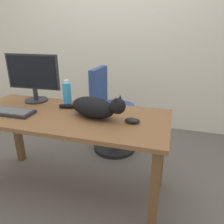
% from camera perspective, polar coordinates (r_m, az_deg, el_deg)
% --- Properties ---
extents(ground_plane, '(8.00, 8.00, 0.00)m').
position_cam_1_polar(ground_plane, '(2.08, -10.34, -19.04)').
color(ground_plane, '#59544F').
extents(back_wall, '(6.00, 0.04, 2.60)m').
position_cam_1_polar(back_wall, '(3.02, 1.48, 20.78)').
color(back_wall, beige).
rests_on(back_wall, ground_plane).
extents(desk, '(1.57, 0.65, 0.71)m').
position_cam_1_polar(desk, '(1.75, -11.66, -3.65)').
color(desk, brown).
rests_on(desk, ground_plane).
extents(office_chair, '(0.48, 0.48, 0.93)m').
position_cam_1_polar(office_chair, '(2.44, -0.41, -1.01)').
color(office_chair, black).
rests_on(office_chair, ground_plane).
extents(monitor, '(0.48, 0.20, 0.41)m').
position_cam_1_polar(monitor, '(2.03, -19.95, 8.80)').
color(monitor, '#232328').
rests_on(monitor, desk).
extents(keyboard, '(0.44, 0.15, 0.03)m').
position_cam_1_polar(keyboard, '(1.88, -25.87, 0.14)').
color(keyboard, '#232328').
rests_on(keyboard, desk).
extents(cat, '(0.59, 0.28, 0.20)m').
position_cam_1_polar(cat, '(1.59, -4.38, 1.30)').
color(cat, black).
rests_on(cat, desk).
extents(computer_mouse, '(0.11, 0.06, 0.04)m').
position_cam_1_polar(computer_mouse, '(1.52, 5.33, -2.26)').
color(computer_mouse, black).
rests_on(computer_mouse, desk).
extents(water_bottle, '(0.07, 0.07, 0.23)m').
position_cam_1_polar(water_bottle, '(1.83, -11.65, 4.46)').
color(water_bottle, '#2D8CD1').
rests_on(water_bottle, desk).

